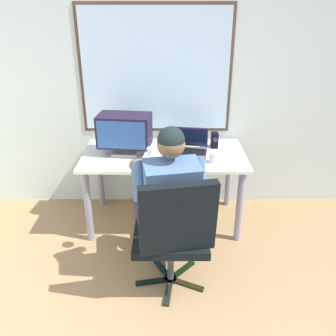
% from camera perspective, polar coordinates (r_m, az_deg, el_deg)
% --- Properties ---
extents(wall_rear, '(4.60, 0.08, 2.53)m').
position_cam_1_polar(wall_rear, '(3.58, 1.10, 13.17)').
color(wall_rear, silver).
rests_on(wall_rear, ground).
extents(desk, '(1.49, 0.77, 0.73)m').
position_cam_1_polar(desk, '(3.36, -0.68, 0.63)').
color(desk, gray).
rests_on(desk, ground).
extents(office_chair, '(0.58, 0.61, 0.99)m').
position_cam_1_polar(office_chair, '(2.55, 0.90, -9.70)').
color(office_chair, black).
rests_on(office_chair, ground).
extents(person_seated, '(0.59, 0.85, 1.26)m').
position_cam_1_polar(person_seated, '(2.73, -0.17, -4.71)').
color(person_seated, '#322649').
rests_on(person_seated, ground).
extents(crt_monitor, '(0.49, 0.33, 0.37)m').
position_cam_1_polar(crt_monitor, '(3.27, -6.92, 5.84)').
color(crt_monitor, beige).
rests_on(crt_monitor, desk).
extents(laptop, '(0.37, 0.34, 0.22)m').
position_cam_1_polar(laptop, '(3.35, 3.33, 3.56)').
color(laptop, '#22172E').
rests_on(laptop, desk).
extents(wine_glass, '(0.07, 0.07, 0.14)m').
position_cam_1_polar(wine_glass, '(3.10, -2.75, 2.47)').
color(wine_glass, silver).
rests_on(wine_glass, desk).
extents(desk_speaker, '(0.06, 0.09, 0.14)m').
position_cam_1_polar(desk_speaker, '(3.47, 7.28, 4.39)').
color(desk_speaker, black).
rests_on(desk_speaker, desk).
extents(coffee_mug, '(0.08, 0.08, 0.09)m').
position_cam_1_polar(coffee_mug, '(3.14, 7.15, 1.62)').
color(coffee_mug, silver).
rests_on(coffee_mug, desk).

